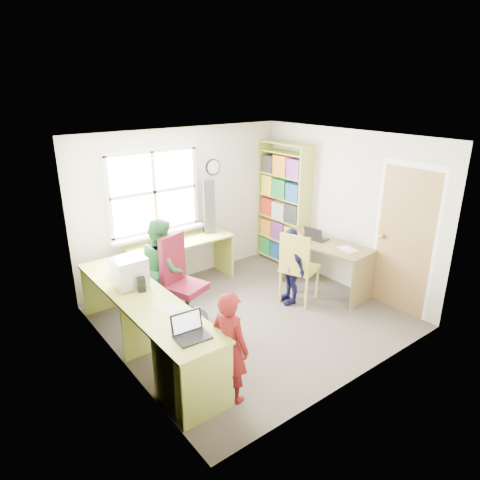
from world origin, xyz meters
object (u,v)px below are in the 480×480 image
(person_navy, at_px, (290,266))
(laptop_right, at_px, (315,237))
(laptop_left, at_px, (190,331))
(cd_tower, at_px, (209,207))
(l_desk, at_px, (176,328))
(potted_plant, at_px, (165,235))
(crt_monitor, at_px, (129,272))
(wooden_chair, at_px, (298,265))
(person_red, at_px, (230,347))
(bookshelf, at_px, (283,207))
(person_green, at_px, (162,268))
(right_desk, at_px, (326,256))
(swivel_chair, at_px, (181,285))

(person_navy, bearing_deg, laptop_right, 116.99)
(laptop_left, xyz_separation_m, cd_tower, (1.81, 2.39, 0.38))
(l_desk, xyz_separation_m, potted_plant, (0.81, 1.71, 0.44))
(crt_monitor, relative_size, laptop_left, 1.09)
(wooden_chair, relative_size, laptop_right, 3.09)
(person_red, bearing_deg, bookshelf, -64.08)
(cd_tower, relative_size, person_green, 0.63)
(right_desk, xyz_separation_m, crt_monitor, (-2.91, 0.48, 0.38))
(laptop_left, distance_m, person_green, 1.82)
(wooden_chair, xyz_separation_m, laptop_left, (-2.27, -0.84, 0.22))
(laptop_left, bearing_deg, person_green, 74.93)
(crt_monitor, height_order, laptop_right, crt_monitor)
(right_desk, relative_size, bookshelf, 0.66)
(wooden_chair, height_order, laptop_right, wooden_chair)
(wooden_chair, bearing_deg, person_green, 131.18)
(right_desk, relative_size, laptop_left, 4.05)
(person_red, distance_m, person_green, 1.93)
(crt_monitor, height_order, person_navy, person_navy)
(person_green, height_order, person_navy, person_green)
(l_desk, bearing_deg, person_red, -79.56)
(swivel_chair, xyz_separation_m, person_navy, (1.49, -0.51, 0.06))
(laptop_right, bearing_deg, person_green, 64.49)
(person_red, relative_size, person_navy, 1.05)
(cd_tower, bearing_deg, person_green, -131.27)
(bookshelf, relative_size, potted_plant, 7.16)
(l_desk, bearing_deg, person_green, 68.75)
(person_red, distance_m, person_navy, 2.19)
(right_desk, distance_m, swivel_chair, 2.26)
(swivel_chair, distance_m, potted_plant, 1.01)
(laptop_right, bearing_deg, l_desk, 89.68)
(l_desk, bearing_deg, wooden_chair, 5.83)
(laptop_right, xyz_separation_m, person_navy, (-0.67, -0.16, -0.25))
(l_desk, height_order, person_red, person_red)
(laptop_right, bearing_deg, person_red, 106.61)
(person_navy, bearing_deg, bookshelf, 155.11)
(bookshelf, xyz_separation_m, potted_plant, (-2.15, 0.24, -0.11))
(right_desk, distance_m, laptop_right, 0.34)
(crt_monitor, xyz_separation_m, laptop_right, (2.88, -0.26, -0.12))
(right_desk, distance_m, laptop_left, 3.04)
(crt_monitor, bearing_deg, person_green, 30.19)
(bookshelf, relative_size, swivel_chair, 1.78)
(laptop_left, xyz_separation_m, potted_plant, (0.99, 2.33, 0.09))
(laptop_left, relative_size, laptop_right, 0.98)
(person_red, bearing_deg, person_navy, -72.54)
(crt_monitor, bearing_deg, swivel_chair, 6.12)
(swivel_chair, xyz_separation_m, crt_monitor, (-0.73, -0.09, 0.42))
(bookshelf, bearing_deg, right_desk, -100.60)
(laptop_right, bearing_deg, person_navy, 93.48)
(wooden_chair, bearing_deg, right_desk, -18.60)
(laptop_right, height_order, person_red, person_red)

